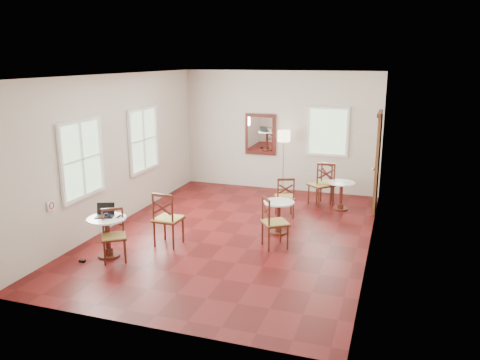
% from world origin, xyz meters
% --- Properties ---
extents(ground, '(7.00, 7.00, 0.00)m').
position_xyz_m(ground, '(0.00, 0.00, 0.00)').
color(ground, '#590F0F').
rests_on(ground, ground).
extents(room_shell, '(5.02, 7.02, 3.01)m').
position_xyz_m(room_shell, '(-0.06, 0.27, 1.89)').
color(room_shell, beige).
rests_on(room_shell, ground).
extents(cafe_table_near, '(0.65, 0.65, 0.69)m').
position_xyz_m(cafe_table_near, '(-1.70, -1.70, 0.43)').
color(cafe_table_near, '#4E1F13').
rests_on(cafe_table_near, ground).
extents(cafe_table_mid, '(0.60, 0.60, 0.63)m').
position_xyz_m(cafe_table_mid, '(0.78, 0.31, 0.39)').
color(cafe_table_mid, '#4E1F13').
rests_on(cafe_table_mid, ground).
extents(cafe_table_back, '(0.60, 0.60, 0.63)m').
position_xyz_m(cafe_table_back, '(1.74, 2.20, 0.39)').
color(cafe_table_back, '#4E1F13').
rests_on(cafe_table_back, ground).
extents(chair_near_a, '(0.48, 0.48, 1.00)m').
position_xyz_m(chair_near_a, '(-0.96, -0.92, 0.50)').
color(chair_near_a, '#4E1F13').
rests_on(chair_near_a, ground).
extents(chair_near_b, '(0.56, 0.56, 0.87)m').
position_xyz_m(chair_near_b, '(-1.51, -1.80, 0.43)').
color(chair_near_b, '#4E1F13').
rests_on(chair_near_b, ground).
extents(chair_mid_a, '(0.52, 0.52, 0.88)m').
position_xyz_m(chair_mid_a, '(0.66, 1.32, 0.44)').
color(chair_mid_a, '#4E1F13').
rests_on(chair_mid_a, ground).
extents(chair_mid_b, '(0.60, 0.60, 0.93)m').
position_xyz_m(chair_mid_b, '(0.87, -0.41, 0.46)').
color(chair_mid_b, '#4E1F13').
rests_on(chair_mid_b, ground).
extents(chair_back_a, '(0.53, 0.53, 1.00)m').
position_xyz_m(chair_back_a, '(1.33, 2.56, 0.50)').
color(chair_back_a, '#4E1F13').
rests_on(chair_back_a, ground).
extents(chair_back_b, '(0.62, 0.62, 0.96)m').
position_xyz_m(chair_back_b, '(1.24, 2.46, 0.48)').
color(chair_back_b, '#4E1F13').
rests_on(chair_back_b, ground).
extents(floor_lamp, '(0.31, 0.31, 1.58)m').
position_xyz_m(floor_lamp, '(0.18, 3.15, 1.34)').
color(floor_lamp, '#BF8C3F').
rests_on(floor_lamp, ground).
extents(laptop, '(0.36, 0.33, 0.21)m').
position_xyz_m(laptop, '(-1.77, -1.62, 0.74)').
color(laptop, black).
rests_on(laptop, cafe_table_near).
extents(mouse, '(0.11, 0.08, 0.04)m').
position_xyz_m(mouse, '(-1.74, -1.56, 0.71)').
color(mouse, black).
rests_on(mouse, cafe_table_near).
extents(navy_mug, '(0.10, 0.07, 0.08)m').
position_xyz_m(navy_mug, '(-1.70, -1.70, 0.73)').
color(navy_mug, '#101936').
rests_on(navy_mug, cafe_table_near).
extents(water_glass, '(0.06, 0.06, 0.10)m').
position_xyz_m(water_glass, '(-1.69, -1.82, 0.74)').
color(water_glass, white).
rests_on(water_glass, cafe_table_near).
extents(power_adapter, '(0.10, 0.06, 0.04)m').
position_xyz_m(power_adapter, '(-1.98, -2.06, 0.02)').
color(power_adapter, black).
rests_on(power_adapter, ground).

